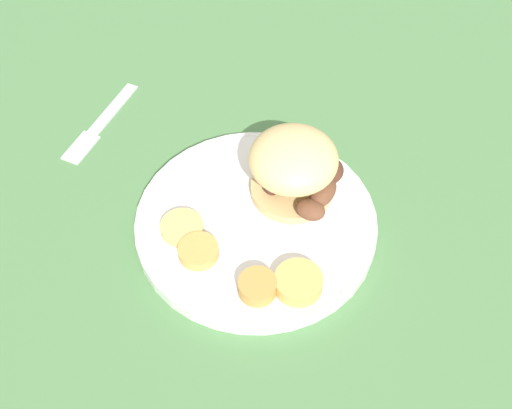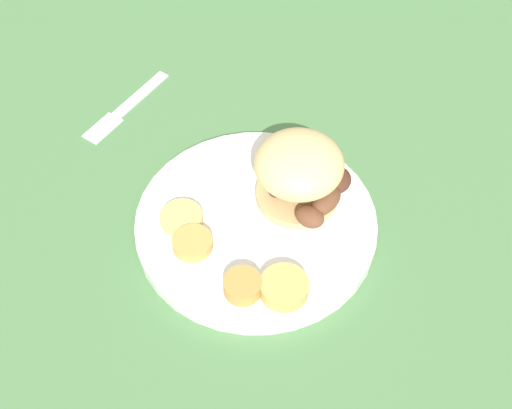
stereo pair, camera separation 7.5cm
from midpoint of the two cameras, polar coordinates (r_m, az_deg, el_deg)
ground_plane at (r=0.78m, az=-2.73°, el=-2.10°), size 4.00×4.00×0.00m
dinner_plate at (r=0.77m, az=-2.76°, el=-1.68°), size 0.26×0.26×0.02m
sandwich at (r=0.76m, az=0.40°, el=2.84°), size 0.10×0.10×0.08m
potato_round_0 at (r=0.74m, az=-7.53°, el=-3.90°), size 0.04×0.04×0.01m
potato_round_1 at (r=0.76m, az=-8.75°, el=-2.00°), size 0.05×0.05×0.01m
potato_round_2 at (r=0.71m, az=-2.92°, el=-6.78°), size 0.04×0.04×0.02m
potato_round_3 at (r=0.71m, az=0.41°, el=-6.46°), size 0.05×0.05×0.02m
fork at (r=0.91m, az=-14.70°, el=6.13°), size 0.15×0.03×0.00m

